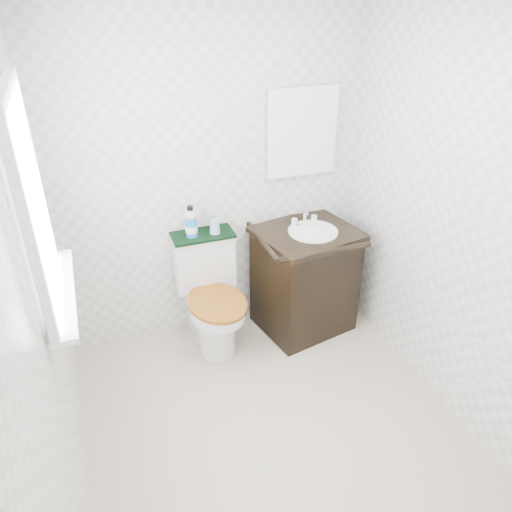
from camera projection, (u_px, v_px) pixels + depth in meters
floor at (275, 429)px, 3.03m from camera, size 2.40×2.40×0.00m
wall_back at (213, 177)px, 3.42m from camera, size 2.40×0.00×2.40m
wall_front at (436, 451)px, 1.46m from camera, size 2.40×0.00×2.40m
wall_left at (40, 303)px, 2.11m from camera, size 0.00×2.40×2.40m
wall_right at (463, 225)px, 2.77m from camera, size 0.00×2.40×2.40m
window at (31, 204)px, 2.15m from camera, size 0.02×0.70×0.90m
mirror at (302, 132)px, 3.46m from camera, size 0.50×0.02×0.60m
toilet at (210, 300)px, 3.61m from camera, size 0.45×0.65×0.82m
vanity at (305, 277)px, 3.73m from camera, size 0.78×0.70×0.92m
trash_bin at (291, 320)px, 3.75m from camera, size 0.22×0.20×0.27m
towel at (203, 235)px, 3.48m from camera, size 0.43×0.22×0.02m
mouthwash_bottle at (191, 222)px, 3.39m from camera, size 0.08×0.08×0.23m
cup at (215, 227)px, 3.46m from camera, size 0.07×0.07×0.09m
soap_bar at (299, 225)px, 3.60m from camera, size 0.07×0.05×0.02m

